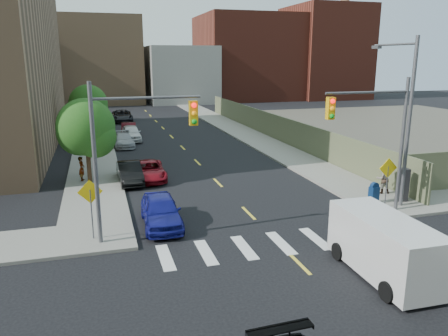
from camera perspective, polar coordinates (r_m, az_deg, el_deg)
ground at (r=16.38m, az=12.90°, el=-15.03°), size 160.00×160.00×0.00m
sidewalk_nw at (r=54.43m, az=-16.66°, el=5.29°), size 3.50×73.00×0.15m
sidewalk_ne at (r=56.47m, az=-0.67°, el=6.18°), size 3.50×73.00×0.15m
fence_north at (r=44.26m, az=6.38°, el=5.43°), size 0.12×44.00×2.50m
gravel_lot at (r=55.69m, az=23.36°, el=4.87°), size 36.00×42.00×0.06m
bg_bldg_west at (r=83.69m, az=-26.96°, el=11.35°), size 14.00×18.00×12.00m
bg_bldg_midwest at (r=84.38m, az=-15.84°, el=13.36°), size 14.00×16.00×15.00m
bg_bldg_center at (r=83.82m, az=-5.89°, el=12.09°), size 12.00×16.00×10.00m
bg_bldg_east at (r=89.31m, az=2.96°, el=14.19°), size 18.00×18.00×16.00m
bg_bldg_fareast at (r=94.00m, az=12.95°, el=14.47°), size 14.00×16.00×18.00m
smokestack at (r=96.18m, az=15.30°, el=17.30°), size 1.80×1.80×28.00m
signal_nw at (r=18.72m, az=-12.04°, el=3.49°), size 4.59×0.30×7.00m
signal_ne at (r=22.91m, az=19.43°, el=4.91°), size 4.59×0.30×7.00m
streetlight_ne at (r=24.86m, az=22.56°, el=6.91°), size 0.25×3.70×9.00m
warn_sign_nw at (r=19.77m, az=-17.03°, el=-3.84°), size 1.06×0.06×2.83m
warn_sign_ne at (r=24.51m, az=20.60°, el=-0.69°), size 1.06×0.06×2.83m
warn_sign_midwest at (r=32.90m, az=-16.92°, el=3.21°), size 1.06×0.06×2.83m
tree_west_near at (r=28.76m, az=-17.56°, el=4.66°), size 3.66×3.64×5.52m
tree_west_far at (r=43.64m, az=-17.29°, el=7.71°), size 3.66×3.64×5.52m
parked_car_blue at (r=21.33m, az=-8.24°, el=-5.55°), size 1.92×4.48×1.51m
parked_car_black at (r=28.96m, az=-12.22°, el=-0.60°), size 1.56×4.15×1.36m
parked_car_red at (r=29.51m, az=-9.76°, el=-0.32°), size 2.16×4.51×1.24m
parked_car_silver at (r=41.04m, az=-13.01°, el=3.59°), size 1.90×4.39×1.26m
parked_car_white at (r=43.89m, az=-12.06°, el=4.49°), size 1.85×4.51×1.53m
parked_car_maroon at (r=46.60m, az=-12.32°, el=4.93°), size 1.80×4.29×1.38m
parked_car_grey at (r=57.56m, az=-13.16°, el=6.64°), size 2.53×5.41×1.50m
cargo_van at (r=17.46m, az=19.94°, el=-9.30°), size 2.16×4.99×2.27m
mailbox at (r=25.27m, az=18.99°, el=-3.11°), size 0.53×0.43×1.19m
payphone at (r=26.17m, az=22.33°, el=-2.03°), size 0.64×0.56×1.85m
pedestrian_west at (r=29.70m, az=-18.09°, el=-0.08°), size 0.44×0.62×1.59m
pedestrian_east at (r=27.27m, az=20.07°, el=-1.32°), size 0.97×0.82×1.74m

